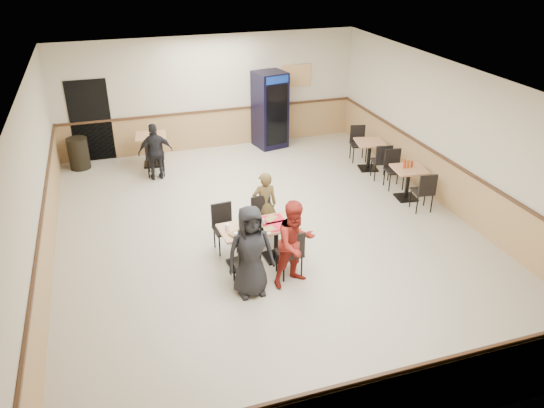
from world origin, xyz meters
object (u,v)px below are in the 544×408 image
object	(u,v)px
lone_diner	(156,152)
trash_bin	(79,153)
diner_woman_right	(295,244)
back_table	(152,145)
diner_woman_left	(251,252)
side_table_near	(408,179)
main_table	(258,238)
diner_man_opposite	(265,205)
side_table_far	(369,151)
pepsi_cooler	(270,110)

from	to	relation	value
lone_diner	trash_bin	xyz separation A→B (m)	(-1.77, 1.25, -0.29)
diner_woman_right	back_table	distance (m)	6.14
diner_woman_left	side_table_near	bearing A→B (deg)	27.41
main_table	diner_man_opposite	xyz separation A→B (m)	(0.38, 0.85, 0.18)
side_table_far	trash_bin	world-z (taller)	trash_bin
main_table	back_table	xyz separation A→B (m)	(-1.26, 5.11, 0.04)
main_table	trash_bin	bearing A→B (deg)	115.29
diner_woman_left	side_table_far	bearing A→B (deg)	42.97
lone_diner	back_table	bearing A→B (deg)	-92.02
diner_man_opposite	side_table_far	distance (m)	4.15
side_table_far	back_table	world-z (taller)	back_table
diner_woman_right	back_table	xyz separation A→B (m)	(-1.66, 5.90, -0.23)
lone_diner	pepsi_cooler	size ratio (longest dim) A/B	0.67
main_table	side_table_far	size ratio (longest dim) A/B	1.73
back_table	diner_woman_right	bearing A→B (deg)	-74.33
side_table_far	pepsi_cooler	distance (m)	3.01
side_table_near	trash_bin	bearing A→B (deg)	149.66
side_table_near	pepsi_cooler	xyz separation A→B (m)	(-1.87, 4.07, 0.54)
diner_man_opposite	lone_diner	distance (m)	3.74
back_table	pepsi_cooler	size ratio (longest dim) A/B	0.40
back_table	diner_man_opposite	bearing A→B (deg)	-68.89
trash_bin	main_table	bearing A→B (deg)	-60.92
diner_man_opposite	diner_woman_left	bearing A→B (deg)	69.36
diner_man_opposite	trash_bin	world-z (taller)	diner_man_opposite
pepsi_cooler	diner_woman_left	bearing A→B (deg)	-121.90
side_table_near	back_table	size ratio (longest dim) A/B	0.91
diner_man_opposite	pepsi_cooler	distance (m)	4.93
main_table	back_table	world-z (taller)	back_table
main_table	side_table_near	world-z (taller)	main_table
diner_man_opposite	side_table_far	bearing A→B (deg)	-142.34
side_table_far	pepsi_cooler	bearing A→B (deg)	128.20
diner_woman_left	side_table_near	xyz separation A→B (m)	(4.23, 2.28, -0.30)
main_table	diner_man_opposite	distance (m)	0.95
pepsi_cooler	side_table_far	bearing A→B (deg)	-63.33
diner_woman_right	trash_bin	distance (m)	7.14
lone_diner	pepsi_cooler	bearing A→B (deg)	-160.32
diner_woman_right	trash_bin	world-z (taller)	diner_woman_right
back_table	pepsi_cooler	xyz separation A→B (m)	(3.24, 0.39, 0.50)
diner_woman_left	main_table	bearing A→B (deg)	64.99
side_table_far	pepsi_cooler	world-z (taller)	pepsi_cooler
side_table_far	diner_woman_left	bearing A→B (deg)	-136.12
main_table	back_table	bearing A→B (deg)	100.12
diner_man_opposite	side_table_far	size ratio (longest dim) A/B	1.65
back_table	side_table_far	bearing A→B (deg)	-20.84
side_table_near	back_table	xyz separation A→B (m)	(-5.11, 3.68, 0.05)
lone_diner	side_table_far	distance (m)	5.18
side_table_far	trash_bin	bearing A→B (deg)	161.56
trash_bin	side_table_near	bearing A→B (deg)	-30.34
lone_diner	side_table_far	bearing A→B (deg)	166.46
side_table_far	main_table	bearing A→B (deg)	-140.15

